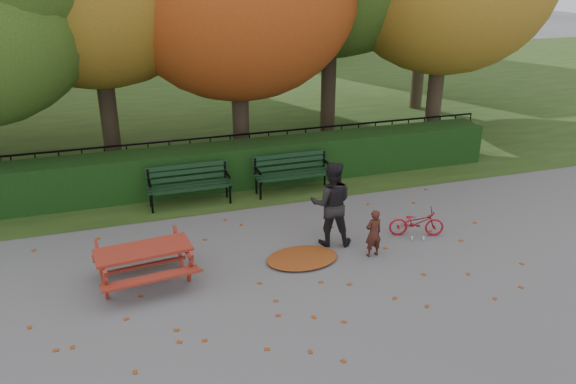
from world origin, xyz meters
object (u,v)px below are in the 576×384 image
object	(u,v)px
bicycle	(417,222)
child	(373,233)
bench_right	(292,170)
picnic_table	(144,256)
bench_left	(189,182)
adult	(331,204)

from	to	relation	value
bicycle	child	bearing A→B (deg)	131.19
bench_right	picnic_table	xyz separation A→B (m)	(-3.63, -3.14, -0.01)
bench_left	child	size ratio (longest dim) A/B	1.98
child	picnic_table	bearing A→B (deg)	-9.83
bench_right	adult	distance (m)	2.76
bench_right	adult	xyz separation A→B (m)	(-0.15, -2.74, 0.30)
bench_right	child	xyz separation A→B (m)	(0.40, -3.44, -0.06)
bench_right	picnic_table	bearing A→B (deg)	-139.17
bicycle	adult	bearing A→B (deg)	101.77
bench_left	adult	world-z (taller)	adult
bench_right	bench_left	bearing A→B (deg)	180.00
bench_left	picnic_table	size ratio (longest dim) A/B	1.08
adult	child	bearing A→B (deg)	146.24
adult	bicycle	distance (m)	1.82
picnic_table	bench_left	bearing A→B (deg)	62.36
picnic_table	child	distance (m)	4.04
adult	bicycle	bearing A→B (deg)	-169.10
bench_right	adult	bearing A→B (deg)	-93.09
bench_right	adult	world-z (taller)	adult
bench_left	bench_right	xyz separation A→B (m)	(2.40, 0.00, 0.00)
bench_left	child	world-z (taller)	child
child	bicycle	xyz separation A→B (m)	(1.18, 0.48, -0.18)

